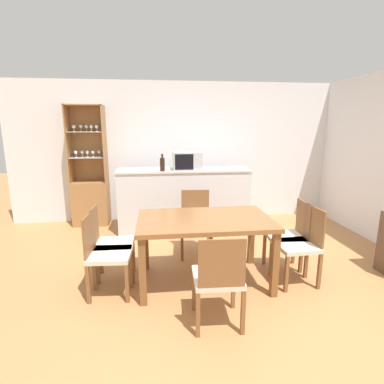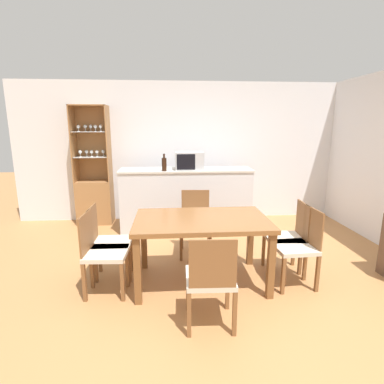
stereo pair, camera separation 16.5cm
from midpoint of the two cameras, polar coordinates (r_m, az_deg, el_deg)
name	(u,v)px [view 1 (the left image)]	position (r m, az deg, el deg)	size (l,w,h in m)	color
ground_plane	(226,285)	(3.56, 5.09, -17.16)	(18.00, 18.00, 0.00)	#B27A47
wall_back	(196,152)	(5.71, -0.04, 7.62)	(6.80, 0.06, 2.55)	silver
kitchen_counter	(184,200)	(5.12, -2.50, -1.45)	(2.21, 0.57, 1.05)	silver
display_cabinet	(91,191)	(5.71, -19.52, 0.10)	(0.62, 0.38, 2.11)	#A37042
dining_table	(205,226)	(3.35, 0.99, -6.50)	(1.47, 0.92, 0.76)	brown
dining_chair_head_near	(218,278)	(2.73, 3.23, -16.13)	(0.44, 0.44, 0.88)	beige
dining_chair_side_right_near	(300,244)	(3.60, 18.56, -9.45)	(0.45, 0.45, 0.88)	beige
dining_chair_side_left_far	(110,244)	(3.59, -16.67, -9.41)	(0.43, 0.43, 0.88)	beige
dining_chair_side_left_near	(106,254)	(3.34, -17.47, -11.13)	(0.45, 0.45, 0.88)	beige
dining_chair_head_far	(196,222)	(4.16, -0.42, -5.81)	(0.46, 0.46, 0.88)	beige
dining_chair_side_right_far	(289,236)	(3.83, 16.85, -8.02)	(0.45, 0.45, 0.88)	beige
microwave	(187,161)	(4.96, -1.90, 5.98)	(0.46, 0.36, 0.29)	#B7BABF
wine_bottle	(162,164)	(4.79, -6.65, 5.29)	(0.08, 0.08, 0.27)	black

